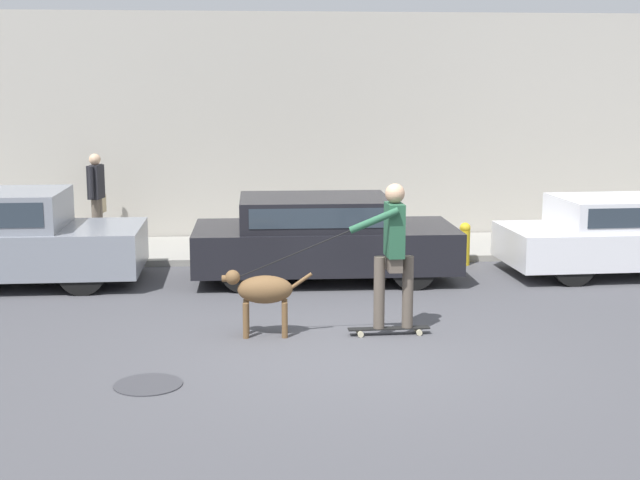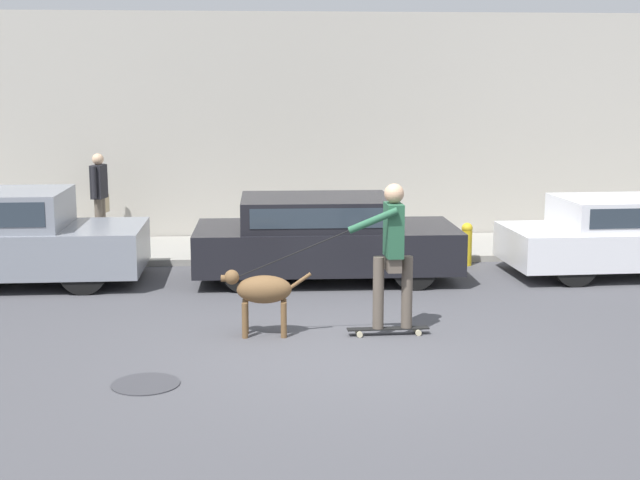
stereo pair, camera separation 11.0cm
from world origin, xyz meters
name	(u,v)px [view 2 (the right image)]	position (x,y,z in m)	size (l,w,h in m)	color
ground_plane	(353,350)	(0.00, 0.00, 0.00)	(36.00, 36.00, 0.00)	#47474C
back_wall	(312,128)	(0.00, 7.26, 2.11)	(32.00, 0.30, 4.22)	#ADA89E
sidewalk_curb	(317,248)	(0.00, 5.95, 0.05)	(30.00, 2.29, 0.10)	gray
parked_car_0	(3,239)	(-4.79, 3.70, 0.67)	(4.03, 1.83, 1.39)	black
parked_car_1	(323,238)	(-0.06, 3.70, 0.63)	(3.93, 1.85, 1.25)	black
parked_car_2	(633,237)	(4.74, 3.70, 0.59)	(4.06, 1.81, 1.20)	black
dog	(262,291)	(-1.00, 0.66, 0.54)	(1.06, 0.35, 0.80)	brown
skateboarder	(392,248)	(0.52, 0.59, 1.04)	(2.32, 0.54, 1.80)	beige
pedestrian_with_bag	(100,194)	(-3.84, 6.46, 0.99)	(0.26, 0.64, 1.61)	brown
manhole_cover	(146,384)	(-2.16, -0.99, 0.01)	(0.68, 0.68, 0.01)	#38383D
fire_hydrant	(467,243)	(2.35, 4.55, 0.37)	(0.18, 0.18, 0.70)	gold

